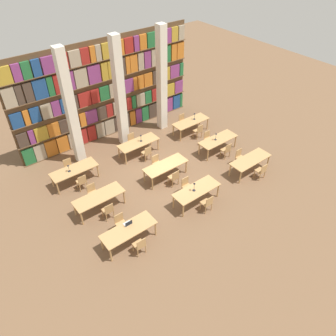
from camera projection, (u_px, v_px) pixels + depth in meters
name	position (u px, v px, depth m)	size (l,w,h in m)	color
ground_plane	(165.00, 177.00, 16.38)	(40.00, 40.00, 0.00)	brown
bookshelf_bank	(108.00, 91.00, 17.87)	(10.67, 0.35, 5.50)	brown
pillar_left	(71.00, 110.00, 15.57)	(0.45, 0.45, 6.00)	silver
pillar_center	(120.00, 94.00, 16.85)	(0.45, 0.45, 6.00)	silver
pillar_right	(162.00, 80.00, 18.14)	(0.45, 0.45, 6.00)	silver
reading_table_0	(129.00, 230.00, 12.79)	(2.24, 0.84, 0.78)	tan
chair_0	(140.00, 245.00, 12.51)	(0.42, 0.40, 0.88)	tan
chair_1	(121.00, 223.00, 13.38)	(0.42, 0.40, 0.88)	tan
laptop	(128.00, 223.00, 12.91)	(0.32, 0.22, 0.21)	silver
reading_table_1	(196.00, 191.00, 14.56)	(2.24, 0.84, 0.78)	tan
chair_2	(207.00, 203.00, 14.27)	(0.42, 0.40, 0.88)	tan
chair_3	(186.00, 186.00, 15.14)	(0.42, 0.40, 0.88)	tan
desk_lamp_0	(194.00, 185.00, 14.26)	(0.14, 0.14, 0.46)	#232328
reading_table_2	(250.00, 161.00, 16.26)	(2.24, 0.84, 0.78)	tan
chair_4	(261.00, 171.00, 15.99)	(0.42, 0.40, 0.88)	tan
chair_5	(240.00, 157.00, 16.85)	(0.42, 0.40, 0.88)	tan
reading_table_3	(99.00, 198.00, 14.21)	(2.24, 0.84, 0.78)	tan
chair_6	(108.00, 210.00, 13.93)	(0.42, 0.40, 0.88)	tan
chair_7	(93.00, 192.00, 14.80)	(0.42, 0.40, 0.88)	tan
reading_table_4	(166.00, 166.00, 15.91)	(2.24, 0.84, 0.78)	tan
chair_8	(174.00, 177.00, 15.60)	(0.42, 0.40, 0.88)	tan
chair_9	(157.00, 163.00, 16.47)	(0.42, 0.40, 0.88)	tan
reading_table_5	(218.00, 140.00, 17.64)	(2.24, 0.84, 0.78)	tan
chair_10	(226.00, 150.00, 17.33)	(0.42, 0.40, 0.88)	tan
chair_11	(208.00, 138.00, 18.19)	(0.42, 0.40, 0.88)	tan
desk_lamp_1	(216.00, 135.00, 17.36)	(0.14, 0.14, 0.43)	#232328
reading_table_6	(74.00, 171.00, 15.65)	(2.24, 0.84, 0.78)	tan
chair_12	(82.00, 182.00, 15.36)	(0.42, 0.40, 0.88)	tan
chair_13	(69.00, 167.00, 16.23)	(0.42, 0.40, 0.88)	tan
desk_lamp_2	(68.00, 167.00, 15.31)	(0.14, 0.14, 0.40)	#232328
reading_table_7	(138.00, 143.00, 17.42)	(2.24, 0.84, 0.78)	tan
chair_14	(147.00, 153.00, 17.14)	(0.42, 0.40, 0.88)	tan
chair_15	(132.00, 141.00, 18.01)	(0.42, 0.40, 0.88)	tan
desk_lamp_3	(141.00, 137.00, 17.27)	(0.14, 0.14, 0.41)	#232328
reading_table_8	(191.00, 122.00, 19.09)	(2.24, 0.84, 0.78)	tan
chair_16	(198.00, 131.00, 18.79)	(0.42, 0.40, 0.88)	tan
chair_17	(183.00, 121.00, 19.65)	(0.42, 0.40, 0.88)	tan
desk_lamp_4	(194.00, 115.00, 19.03)	(0.14, 0.14, 0.42)	#232328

